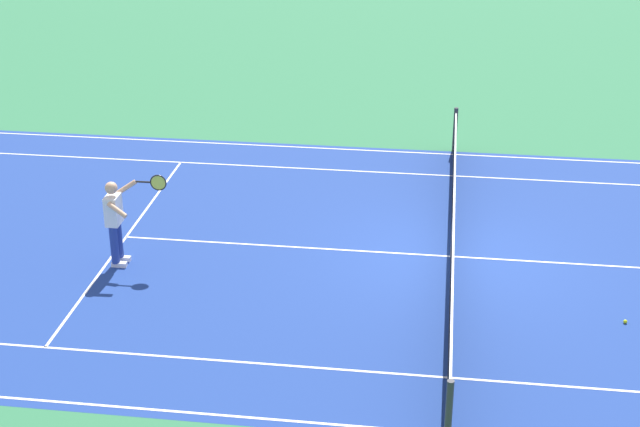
% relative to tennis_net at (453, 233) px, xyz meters
% --- Properties ---
extents(ground_plane, '(60.00, 60.00, 0.00)m').
position_rel_tennis_net_xyz_m(ground_plane, '(0.00, 0.00, -0.49)').
color(ground_plane, '#2D7247').
extents(court_slab, '(24.20, 11.40, 0.00)m').
position_rel_tennis_net_xyz_m(court_slab, '(0.00, 0.00, -0.49)').
color(court_slab, navy).
rests_on(court_slab, ground_plane).
extents(court_line_markings, '(23.85, 11.05, 0.01)m').
position_rel_tennis_net_xyz_m(court_line_markings, '(0.00, 0.00, -0.49)').
color(court_line_markings, white).
rests_on(court_line_markings, ground_plane).
extents(tennis_net, '(0.10, 11.70, 1.08)m').
position_rel_tennis_net_xyz_m(tennis_net, '(0.00, 0.00, 0.00)').
color(tennis_net, '#2D2D33').
rests_on(tennis_net, ground_plane).
extents(tennis_player_near, '(1.06, 0.78, 1.70)m').
position_rel_tennis_net_xyz_m(tennis_player_near, '(6.15, 1.11, 0.44)').
color(tennis_player_near, navy).
rests_on(tennis_player_near, ground_plane).
extents(tennis_ball, '(0.07, 0.07, 0.07)m').
position_rel_tennis_net_xyz_m(tennis_ball, '(-2.91, 2.10, -0.46)').
color(tennis_ball, '#CCE01E').
rests_on(tennis_ball, ground_plane).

